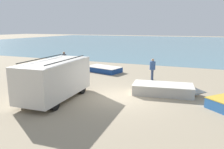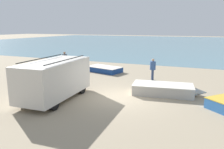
{
  "view_description": "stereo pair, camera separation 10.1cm",
  "coord_description": "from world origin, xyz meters",
  "px_view_note": "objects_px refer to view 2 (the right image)",
  "views": [
    {
      "loc": [
        4.17,
        -11.59,
        4.08
      ],
      "look_at": [
        -1.14,
        1.6,
        1.0
      ],
      "focal_mm": 35.0,
      "sensor_mm": 36.0,
      "label": 1
    },
    {
      "loc": [
        4.26,
        -11.55,
        4.08
      ],
      "look_at": [
        -1.14,
        1.6,
        1.0
      ],
      "focal_mm": 35.0,
      "sensor_mm": 36.0,
      "label": 2
    }
  ],
  "objects_px": {
    "fisherman_0": "(65,59)",
    "fisherman_1": "(153,67)",
    "fishing_rowboat_3": "(41,76)",
    "parked_van": "(55,78)",
    "fishing_rowboat_2": "(104,69)",
    "fishing_rowboat_0": "(165,89)"
  },
  "relations": [
    {
      "from": "fishing_rowboat_2",
      "to": "fisherman_1",
      "type": "height_order",
      "value": "fisherman_1"
    },
    {
      "from": "fishing_rowboat_3",
      "to": "fisherman_1",
      "type": "height_order",
      "value": "fisherman_1"
    },
    {
      "from": "fishing_rowboat_2",
      "to": "fisherman_1",
      "type": "distance_m",
      "value": 5.21
    },
    {
      "from": "fishing_rowboat_0",
      "to": "fishing_rowboat_2",
      "type": "distance_m",
      "value": 8.2
    },
    {
      "from": "fishing_rowboat_3",
      "to": "fisherman_1",
      "type": "relative_size",
      "value": 2.4
    },
    {
      "from": "parked_van",
      "to": "fisherman_1",
      "type": "distance_m",
      "value": 7.99
    },
    {
      "from": "fishing_rowboat_3",
      "to": "parked_van",
      "type": "bearing_deg",
      "value": 162.21
    },
    {
      "from": "parked_van",
      "to": "fisherman_0",
      "type": "bearing_deg",
      "value": 28.5
    },
    {
      "from": "fisherman_0",
      "to": "fisherman_1",
      "type": "xyz_separation_m",
      "value": [
        8.99,
        -1.18,
        -0.03
      ]
    },
    {
      "from": "fishing_rowboat_3",
      "to": "fisherman_0",
      "type": "xyz_separation_m",
      "value": [
        -0.71,
        4.39,
        0.78
      ]
    },
    {
      "from": "fisherman_1",
      "to": "fishing_rowboat_2",
      "type": "bearing_deg",
      "value": -41.62
    },
    {
      "from": "parked_van",
      "to": "fishing_rowboat_2",
      "type": "bearing_deg",
      "value": 2.62
    },
    {
      "from": "parked_van",
      "to": "fishing_rowboat_2",
      "type": "distance_m",
      "value": 8.4
    },
    {
      "from": "parked_van",
      "to": "fisherman_1",
      "type": "height_order",
      "value": "parked_van"
    },
    {
      "from": "fishing_rowboat_0",
      "to": "fishing_rowboat_2",
      "type": "xyz_separation_m",
      "value": [
        -6.47,
        5.04,
        -0.08
      ]
    },
    {
      "from": "fishing_rowboat_3",
      "to": "fisherman_0",
      "type": "distance_m",
      "value": 4.51
    },
    {
      "from": "fisherman_0",
      "to": "fishing_rowboat_0",
      "type": "bearing_deg",
      "value": 0.08
    },
    {
      "from": "fishing_rowboat_0",
      "to": "fisherman_0",
      "type": "distance_m",
      "value": 11.55
    },
    {
      "from": "parked_van",
      "to": "fishing_rowboat_2",
      "type": "relative_size",
      "value": 1.26
    },
    {
      "from": "fishing_rowboat_2",
      "to": "fisherman_0",
      "type": "height_order",
      "value": "fisherman_0"
    },
    {
      "from": "parked_van",
      "to": "fishing_rowboat_3",
      "type": "distance_m",
      "value": 5.54
    },
    {
      "from": "fishing_rowboat_2",
      "to": "fishing_rowboat_0",
      "type": "bearing_deg",
      "value": 156.96
    }
  ]
}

